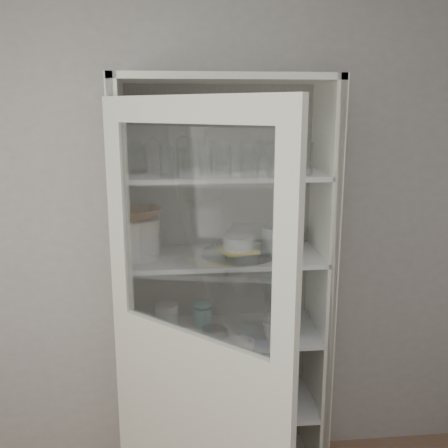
% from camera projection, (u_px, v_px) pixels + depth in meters
% --- Properties ---
extents(wall_back, '(3.60, 0.02, 2.60)m').
position_uv_depth(wall_back, '(182.00, 236.00, 2.62)').
color(wall_back, beige).
rests_on(wall_back, ground).
extents(pantry_cabinet, '(1.00, 0.45, 2.10)m').
position_uv_depth(pantry_cabinet, '(223.00, 310.00, 2.57)').
color(pantry_cabinet, beige).
rests_on(pantry_cabinet, floor).
extents(cupboard_door, '(0.69, 0.64, 2.00)m').
position_uv_depth(cupboard_door, '(195.00, 386.00, 1.99)').
color(cupboard_door, beige).
rests_on(cupboard_door, floor).
extents(tumbler_0, '(0.10, 0.10, 0.16)m').
position_uv_depth(tumbler_0, '(170.00, 159.00, 2.15)').
color(tumbler_0, silver).
rests_on(tumbler_0, shelf_glass).
extents(tumbler_1, '(0.07, 0.07, 0.14)m').
position_uv_depth(tumbler_1, '(167.00, 161.00, 2.18)').
color(tumbler_1, silver).
rests_on(tumbler_1, shelf_glass).
extents(tumbler_2, '(0.08, 0.08, 0.15)m').
position_uv_depth(tumbler_2, '(223.00, 159.00, 2.18)').
color(tumbler_2, silver).
rests_on(tumbler_2, shelf_glass).
extents(tumbler_3, '(0.08, 0.08, 0.12)m').
position_uv_depth(tumbler_3, '(206.00, 162.00, 2.20)').
color(tumbler_3, silver).
rests_on(tumbler_3, shelf_glass).
extents(tumbler_4, '(0.07, 0.07, 0.14)m').
position_uv_depth(tumbler_4, '(251.00, 160.00, 2.22)').
color(tumbler_4, silver).
rests_on(tumbler_4, shelf_glass).
extents(tumbler_5, '(0.08, 0.08, 0.13)m').
position_uv_depth(tumbler_5, '(274.00, 161.00, 2.19)').
color(tumbler_5, silver).
rests_on(tumbler_5, shelf_glass).
extents(tumbler_6, '(0.08, 0.08, 0.14)m').
position_uv_depth(tumbler_6, '(305.00, 159.00, 2.24)').
color(tumbler_6, silver).
rests_on(tumbler_6, shelf_glass).
extents(tumbler_7, '(0.07, 0.07, 0.13)m').
position_uv_depth(tumbler_7, '(135.00, 159.00, 2.27)').
color(tumbler_7, silver).
rests_on(tumbler_7, shelf_glass).
extents(tumbler_8, '(0.09, 0.09, 0.14)m').
position_uv_depth(tumbler_8, '(140.00, 158.00, 2.30)').
color(tumbler_8, silver).
rests_on(tumbler_8, shelf_glass).
extents(tumbler_9, '(0.08, 0.08, 0.13)m').
position_uv_depth(tumbler_9, '(216.00, 158.00, 2.35)').
color(tumbler_9, silver).
rests_on(tumbler_9, shelf_glass).
extents(tumbler_10, '(0.09, 0.09, 0.14)m').
position_uv_depth(tumbler_10, '(246.00, 157.00, 2.36)').
color(tumbler_10, silver).
rests_on(tumbler_10, shelf_glass).
extents(tumbler_11, '(0.09, 0.09, 0.13)m').
position_uv_depth(tumbler_11, '(236.00, 157.00, 2.35)').
color(tumbler_11, silver).
rests_on(tumbler_11, shelf_glass).
extents(goblet_0, '(0.07, 0.07, 0.16)m').
position_uv_depth(goblet_0, '(136.00, 154.00, 2.37)').
color(goblet_0, silver).
rests_on(goblet_0, shelf_glass).
extents(goblet_1, '(0.08, 0.08, 0.18)m').
position_uv_depth(goblet_1, '(183.00, 152.00, 2.38)').
color(goblet_1, silver).
rests_on(goblet_1, shelf_glass).
extents(goblet_2, '(0.07, 0.07, 0.16)m').
position_uv_depth(goblet_2, '(260.00, 154.00, 2.41)').
color(goblet_2, silver).
rests_on(goblet_2, shelf_glass).
extents(goblet_3, '(0.08, 0.08, 0.17)m').
position_uv_depth(goblet_3, '(300.00, 151.00, 2.44)').
color(goblet_3, silver).
rests_on(goblet_3, shelf_glass).
extents(plate_stack_front, '(0.20, 0.20, 0.13)m').
position_uv_depth(plate_stack_front, '(138.00, 245.00, 2.35)').
color(plate_stack_front, silver).
rests_on(plate_stack_front, shelf_plates).
extents(plate_stack_back, '(0.19, 0.19, 0.07)m').
position_uv_depth(plate_stack_back, '(141.00, 242.00, 2.51)').
color(plate_stack_back, silver).
rests_on(plate_stack_back, shelf_plates).
extents(cream_bowl, '(0.20, 0.20, 0.06)m').
position_uv_depth(cream_bowl, '(138.00, 226.00, 2.33)').
color(cream_bowl, beige).
rests_on(cream_bowl, plate_stack_front).
extents(terracotta_bowl, '(0.27, 0.27, 0.06)m').
position_uv_depth(terracotta_bowl, '(137.00, 213.00, 2.32)').
color(terracotta_bowl, brown).
rests_on(terracotta_bowl, cream_bowl).
extents(glass_platter, '(0.46, 0.46, 0.02)m').
position_uv_depth(glass_platter, '(238.00, 253.00, 2.41)').
color(glass_platter, silver).
rests_on(glass_platter, shelf_plates).
extents(yellow_trivet, '(0.20, 0.20, 0.01)m').
position_uv_depth(yellow_trivet, '(238.00, 250.00, 2.40)').
color(yellow_trivet, yellow).
rests_on(yellow_trivet, glass_platter).
extents(white_ramekin, '(0.17, 0.17, 0.06)m').
position_uv_depth(white_ramekin, '(238.00, 243.00, 2.39)').
color(white_ramekin, silver).
rests_on(white_ramekin, yellow_trivet).
extents(grey_bowl_stack, '(0.14, 0.14, 0.12)m').
position_uv_depth(grey_bowl_stack, '(277.00, 239.00, 2.48)').
color(grey_bowl_stack, '#AFB8B7').
rests_on(grey_bowl_stack, shelf_plates).
extents(mug_blue, '(0.15, 0.15, 0.09)m').
position_uv_depth(mug_blue, '(288.00, 326.00, 2.46)').
color(mug_blue, '#183799').
rests_on(mug_blue, shelf_mugs).
extents(mug_teal, '(0.12, 0.12, 0.10)m').
position_uv_depth(mug_teal, '(282.00, 317.00, 2.56)').
color(mug_teal, '#167C82').
rests_on(mug_teal, shelf_mugs).
extents(mug_white, '(0.13, 0.13, 0.10)m').
position_uv_depth(mug_white, '(273.00, 330.00, 2.41)').
color(mug_white, silver).
rests_on(mug_white, shelf_mugs).
extents(teal_jar, '(0.10, 0.10, 0.11)m').
position_uv_depth(teal_jar, '(203.00, 315.00, 2.56)').
color(teal_jar, '#167C82').
rests_on(teal_jar, shelf_mugs).
extents(measuring_cups, '(0.11, 0.11, 0.04)m').
position_uv_depth(measuring_cups, '(213.00, 332.00, 2.44)').
color(measuring_cups, '#A5A5AE').
rests_on(measuring_cups, shelf_mugs).
extents(white_canister, '(0.14, 0.14, 0.14)m').
position_uv_depth(white_canister, '(167.00, 317.00, 2.50)').
color(white_canister, silver).
rests_on(white_canister, shelf_mugs).
extents(cream_dish, '(0.29, 0.29, 0.07)m').
position_uv_depth(cream_dish, '(195.00, 395.00, 2.60)').
color(cream_dish, beige).
rests_on(cream_dish, shelf_bot).
extents(tin_box, '(0.21, 0.17, 0.06)m').
position_uv_depth(tin_box, '(243.00, 393.00, 2.63)').
color(tin_box, gray).
rests_on(tin_box, shelf_bot).
extents(tumbler_12, '(0.07, 0.07, 0.14)m').
position_uv_depth(tumbler_12, '(278.00, 159.00, 2.22)').
color(tumbler_12, silver).
rests_on(tumbler_12, shelf_glass).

